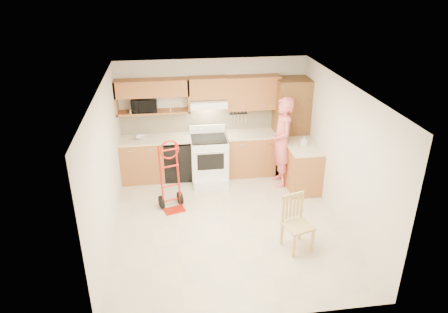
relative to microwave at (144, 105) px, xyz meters
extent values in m
cube|color=#C3B39E|center=(1.43, -2.08, -1.64)|extent=(4.00, 4.50, 0.02)
cube|color=white|center=(1.43, -2.08, 0.88)|extent=(4.00, 4.50, 0.02)
cube|color=silver|center=(1.43, 0.17, -0.38)|extent=(4.00, 0.02, 2.50)
cube|color=silver|center=(1.43, -4.34, -0.38)|extent=(4.00, 0.02, 2.50)
cube|color=silver|center=(-0.58, -2.08, -0.38)|extent=(0.02, 4.50, 2.50)
cube|color=silver|center=(3.44, -2.08, -0.38)|extent=(0.02, 4.50, 2.50)
cube|color=beige|center=(1.43, 0.15, -0.43)|extent=(3.92, 0.03, 0.55)
cube|color=#935D31|center=(-0.12, -0.14, -1.18)|extent=(0.90, 0.60, 0.90)
cube|color=black|center=(0.63, -0.14, -1.21)|extent=(0.60, 0.60, 0.85)
cube|color=#935D31|center=(2.26, -0.14, -1.18)|extent=(1.14, 0.60, 0.90)
cube|color=beige|center=(0.18, -0.13, -0.71)|extent=(1.50, 0.63, 0.04)
cube|color=beige|center=(2.26, -0.13, -0.71)|extent=(1.14, 0.63, 0.04)
cube|color=#935D31|center=(3.13, -0.94, -1.18)|extent=(0.60, 1.00, 0.90)
cube|color=beige|center=(3.13, -0.94, -0.71)|extent=(0.63, 1.00, 0.04)
cube|color=brown|center=(3.08, -0.14, -0.58)|extent=(0.70, 0.60, 2.10)
cube|color=#935D31|center=(0.18, 0.00, 0.35)|extent=(1.50, 0.33, 0.34)
cube|color=#935D31|center=(0.18, 0.00, -0.16)|extent=(1.50, 0.33, 0.04)
cube|color=#935D31|center=(1.31, 0.00, 0.31)|extent=(0.76, 0.33, 0.44)
cube|color=#935D31|center=(2.26, 0.00, 0.17)|extent=(1.14, 0.33, 0.70)
cube|color=white|center=(1.31, -0.06, 0.00)|extent=(0.76, 0.46, 0.14)
imported|color=black|center=(0.00, 0.00, 0.00)|extent=(0.52, 0.36, 0.28)
imported|color=#DB5E60|center=(2.73, -0.74, -0.68)|extent=(0.47, 0.70, 1.90)
imported|color=white|center=(3.13, -0.95, -0.59)|extent=(0.12, 0.12, 0.20)
imported|color=white|center=(-0.11, -0.13, -0.66)|extent=(0.29, 0.29, 0.06)
camera|label=1|loc=(0.48, -8.35, 2.63)|focal=33.59mm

